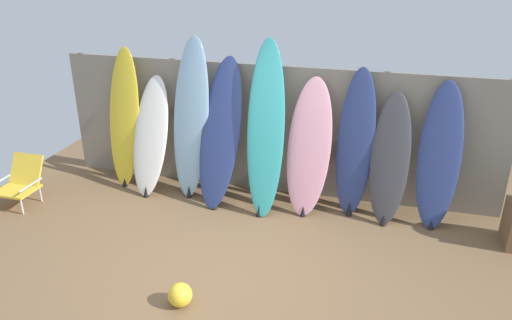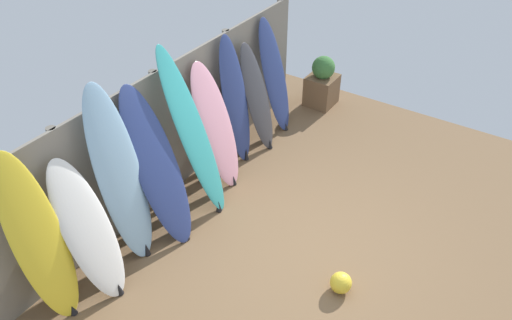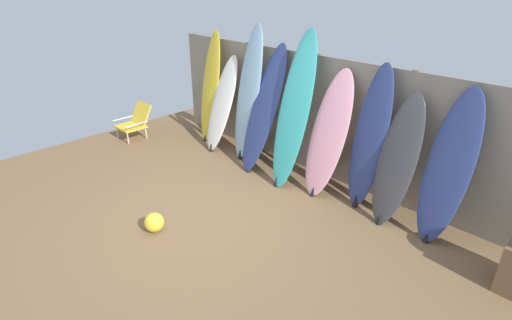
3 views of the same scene
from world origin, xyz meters
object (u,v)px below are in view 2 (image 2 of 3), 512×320
surfboard_skyblue_2 (121,179)px  surfboard_navy_6 (236,102)px  surfboard_yellow_0 (39,242)px  surfboard_teal_4 (193,135)px  surfboard_navy_3 (158,169)px  surfboard_pink_5 (216,127)px  surfboard_navy_8 (275,77)px  planter_box (322,83)px  beach_ball (341,283)px  surfboard_charcoal_7 (257,98)px  surfboard_white_1 (89,232)px

surfboard_skyblue_2 → surfboard_navy_6: size_ratio=1.15×
surfboard_yellow_0 → surfboard_teal_4: (2.11, -0.18, 0.10)m
surfboard_navy_3 → surfboard_pink_5: bearing=2.9°
surfboard_navy_8 → planter_box: size_ratio=2.02×
surfboard_teal_4 → surfboard_navy_8: bearing=4.2°
surfboard_teal_4 → beach_ball: size_ratio=9.09×
surfboard_charcoal_7 → surfboard_white_1: bearing=-179.3°
surfboard_navy_8 → surfboard_navy_3: bearing=-177.3°
surfboard_charcoal_7 → planter_box: size_ratio=1.84×
surfboard_charcoal_7 → planter_box: bearing=-9.1°
surfboard_skyblue_2 → surfboard_teal_4: (1.07, -0.13, 0.01)m
surfboard_skyblue_2 → surfboard_pink_5: size_ratio=1.26×
surfboard_white_1 → surfboard_navy_3: surfboard_navy_3 is taller
surfboard_navy_3 → surfboard_charcoal_7: 2.19m
surfboard_navy_3 → surfboard_navy_6: 1.75m
surfboard_teal_4 → surfboard_navy_8: (2.13, 0.16, -0.20)m
surfboard_white_1 → surfboard_pink_5: size_ratio=0.93×
surfboard_charcoal_7 → surfboard_navy_6: bearing=170.3°
surfboard_white_1 → surfboard_teal_4: (1.66, -0.06, 0.28)m
surfboard_skyblue_2 → surfboard_navy_8: bearing=0.5°
surfboard_charcoal_7 → beach_ball: bearing=-128.8°
surfboard_navy_3 → surfboard_pink_5: size_ratio=1.11×
beach_ball → surfboard_charcoal_7: bearing=51.2°
surfboard_yellow_0 → surfboard_navy_8: 4.25m
surfboard_skyblue_2 → surfboard_pink_5: surfboard_skyblue_2 is taller
surfboard_pink_5 → beach_ball: size_ratio=7.19×
surfboard_skyblue_2 → surfboard_navy_3: bearing=-12.8°
surfboard_navy_3 → surfboard_navy_6: (1.74, 0.15, -0.02)m
surfboard_yellow_0 → surfboard_navy_8: surfboard_yellow_0 is taller
surfboard_skyblue_2 → planter_box: (4.26, -0.29, -0.67)m
surfboard_navy_6 → beach_ball: bearing=-120.7°
surfboard_teal_4 → surfboard_navy_6: size_ratio=1.16×
surfboard_yellow_0 → surfboard_white_1: surfboard_yellow_0 is taller
surfboard_navy_8 → surfboard_navy_6: bearing=179.0°
surfboard_white_1 → surfboard_pink_5: surfboard_pink_5 is taller
surfboard_pink_5 → planter_box: bearing=-5.3°
surfboard_white_1 → surfboard_navy_8: bearing=1.5°
surfboard_pink_5 → beach_ball: bearing=-110.2°
surfboard_charcoal_7 → surfboard_navy_8: bearing=5.8°
surfboard_charcoal_7 → planter_box: (1.62, -0.26, -0.40)m
surfboard_pink_5 → surfboard_skyblue_2: bearing=178.4°
surfboard_navy_8 → beach_ball: size_ratio=7.40×
surfboard_skyblue_2 → surfboard_white_1: bearing=-172.9°
surfboard_navy_6 → beach_ball: 2.88m
surfboard_teal_4 → planter_box: 3.26m
surfboard_white_1 → surfboard_navy_8: 3.79m
planter_box → surfboard_teal_4: bearing=177.1°
surfboard_pink_5 → planter_box: size_ratio=1.96×
surfboard_navy_3 → surfboard_charcoal_7: size_ratio=1.19×
surfboard_white_1 → beach_ball: 2.73m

